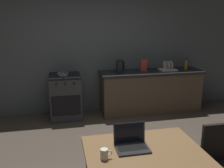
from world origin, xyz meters
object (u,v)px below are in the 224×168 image
object	(u,v)px
stove_oven	(66,97)
frying_pan	(63,74)
electric_kettle	(120,66)
dining_table	(144,158)
laptop	(131,143)
chair	(222,162)
coffee_mug	(104,154)
cereal_box	(144,65)
dish_rack	(168,68)
bottle	(186,65)

from	to	relation	value
stove_oven	frying_pan	xyz separation A→B (m)	(-0.03, -0.03, 0.47)
stove_oven	electric_kettle	distance (m)	1.24
dining_table	laptop	xyz separation A→B (m)	(-0.11, 0.09, 0.12)
stove_oven	chair	world-z (taller)	chair
dining_table	electric_kettle	size ratio (longest dim) A/B	4.25
stove_oven	coffee_mug	distance (m)	2.90
frying_pan	chair	bearing A→B (deg)	-61.02
coffee_mug	cereal_box	distance (m)	3.20
frying_pan	cereal_box	xyz separation A→B (m)	(1.65, 0.05, 0.10)
frying_pan	dish_rack	world-z (taller)	dish_rack
stove_oven	bottle	distance (m)	2.60
electric_kettle	cereal_box	distance (m)	0.52
chair	bottle	bearing A→B (deg)	86.68
laptop	electric_kettle	size ratio (longest dim) A/B	1.21
bottle	coffee_mug	bearing A→B (deg)	-128.79
dining_table	frying_pan	xyz separation A→B (m)	(-0.70, 2.79, 0.25)
stove_oven	dining_table	size ratio (longest dim) A/B	0.78
coffee_mug	stove_oven	bearing A→B (deg)	95.44
electric_kettle	cereal_box	bearing A→B (deg)	2.21
dining_table	dish_rack	world-z (taller)	dish_rack
dining_table	laptop	distance (m)	0.19
stove_oven	chair	size ratio (longest dim) A/B	0.98
electric_kettle	dish_rack	distance (m)	1.05
stove_oven	dish_rack	size ratio (longest dim) A/B	2.59
laptop	coffee_mug	bearing A→B (deg)	-150.49
laptop	cereal_box	bearing A→B (deg)	72.16
frying_pan	laptop	bearing A→B (deg)	-77.55
stove_oven	dish_rack	bearing A→B (deg)	0.07
bottle	cereal_box	bearing A→B (deg)	175.64
laptop	cereal_box	distance (m)	2.95
coffee_mug	dish_rack	xyz separation A→B (m)	(1.88, 2.87, 0.14)
stove_oven	chair	xyz separation A→B (m)	(1.52, -2.83, 0.08)
dining_table	frying_pan	world-z (taller)	frying_pan
chair	dish_rack	size ratio (longest dim) A/B	2.65
laptop	dish_rack	world-z (taller)	dish_rack
frying_pan	stove_oven	bearing A→B (deg)	42.61
chair	frying_pan	world-z (taller)	frying_pan
dining_table	electric_kettle	xyz separation A→B (m)	(0.43, 2.82, 0.35)
chair	dining_table	bearing A→B (deg)	-163.84
laptop	stove_oven	bearing A→B (deg)	104.93
dining_table	chair	world-z (taller)	chair
dining_table	bottle	xyz separation A→B (m)	(1.87, 2.77, 0.34)
bottle	frying_pan	bearing A→B (deg)	179.56
dining_table	chair	bearing A→B (deg)	-0.66
bottle	dish_rack	size ratio (longest dim) A/B	0.73
dining_table	cereal_box	size ratio (longest dim) A/B	4.67
bottle	laptop	bearing A→B (deg)	-126.43
bottle	dish_rack	distance (m)	0.40
bottle	frying_pan	size ratio (longest dim) A/B	0.63
electric_kettle	frying_pan	bearing A→B (deg)	-178.47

